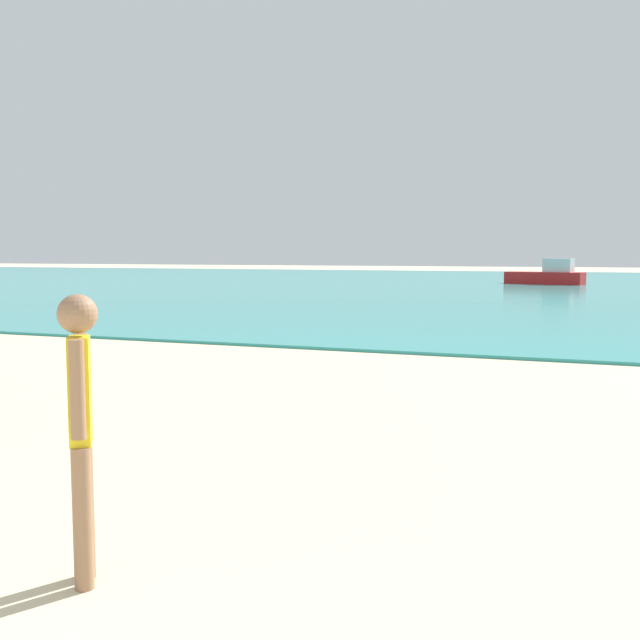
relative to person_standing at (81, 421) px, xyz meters
The scene contains 3 objects.
water 39.68m from the person_standing, 90.05° to the left, with size 160.00×60.00×0.06m, color teal.
person_standing is the anchor object (origin of this frame).
boat_far 40.65m from the person_standing, 90.24° to the left, with size 4.53×2.30×1.47m.
Camera 1 is at (2.68, 0.16, 1.85)m, focal length 40.96 mm.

